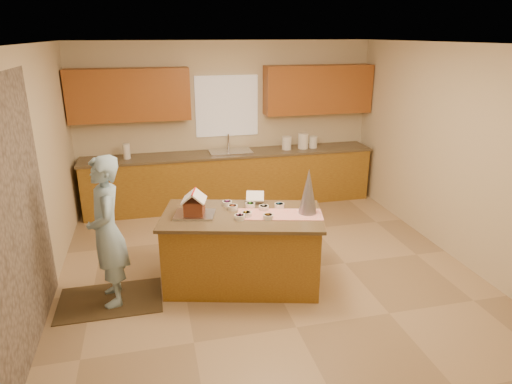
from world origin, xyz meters
TOP-DOWN VIEW (x-y plane):
  - floor at (0.00, 0.00)m, footprint 5.50×5.50m
  - ceiling at (0.00, 0.00)m, footprint 5.50×5.50m
  - wall_back at (0.00, 2.75)m, footprint 5.50×5.50m
  - wall_front at (0.00, -2.75)m, footprint 5.50×5.50m
  - wall_left at (-2.50, 0.00)m, footprint 5.50×5.50m
  - wall_right at (2.50, 0.00)m, footprint 5.50×5.50m
  - stone_accent at (-2.48, -0.80)m, footprint 0.00×2.50m
  - window_curtain at (0.00, 2.72)m, footprint 1.05×0.03m
  - back_counter_base at (0.00, 2.45)m, footprint 4.80×0.60m
  - back_counter_top at (0.00, 2.45)m, footprint 4.85×0.63m
  - upper_cabinet_left at (-1.55, 2.57)m, footprint 1.85×0.35m
  - upper_cabinet_right at (1.55, 2.57)m, footprint 1.85×0.35m
  - sink at (0.00, 2.45)m, footprint 0.70×0.45m
  - faucet at (0.00, 2.63)m, footprint 0.03×0.03m
  - island_base at (-0.35, -0.16)m, footprint 1.88×1.26m
  - island_top at (-0.35, -0.16)m, footprint 1.97×1.36m
  - table_runner at (0.06, -0.27)m, footprint 1.01×0.57m
  - baking_tray at (-0.87, -0.07)m, footprint 0.51×0.42m
  - cookbook at (-0.12, 0.16)m, footprint 0.24×0.21m
  - tinsel_tree at (0.38, -0.30)m, footprint 0.26×0.26m
  - rug at (-1.86, -0.19)m, footprint 1.11×0.73m
  - boy at (-1.81, -0.19)m, footprint 0.47×0.65m
  - canister_a at (0.98, 2.45)m, footprint 0.16×0.16m
  - canister_b at (1.28, 2.45)m, footprint 0.18×0.18m
  - canister_c at (1.46, 2.45)m, footprint 0.14×0.14m
  - paper_towel at (-1.67, 2.45)m, footprint 0.11×0.11m
  - gingerbread_house at (-0.87, -0.07)m, footprint 0.32×0.32m
  - candy_bowls at (-0.23, -0.11)m, footprint 0.69×0.63m

SIDE VIEW (x-z plane):
  - floor at x=0.00m, z-range 0.00..0.00m
  - rug at x=-1.86m, z-range 0.00..0.01m
  - island_base at x=-0.35m, z-range 0.00..0.84m
  - back_counter_base at x=0.00m, z-range 0.00..0.88m
  - boy at x=-1.81m, z-range 0.01..1.65m
  - island_top at x=-0.35m, z-range 0.84..0.88m
  - table_runner at x=0.06m, z-range 0.88..0.88m
  - baking_tray at x=-0.87m, z-range 0.88..0.90m
  - sink at x=0.00m, z-range 0.83..0.95m
  - back_counter_top at x=0.00m, z-range 0.88..0.92m
  - candy_bowls at x=-0.23m, z-range 0.88..0.93m
  - cookbook at x=-0.12m, z-range 0.92..1.01m
  - gingerbread_house at x=-0.87m, z-range 0.87..1.14m
  - canister_c at x=1.46m, z-range 0.92..1.12m
  - canister_a at x=0.98m, z-range 0.92..1.14m
  - paper_towel at x=-1.67m, z-range 0.92..1.16m
  - canister_b at x=1.28m, z-range 0.92..1.18m
  - faucet at x=0.00m, z-range 0.92..1.20m
  - tinsel_tree at x=0.38m, z-range 0.88..1.40m
  - stone_accent at x=-2.48m, z-range 0.00..2.50m
  - wall_back at x=0.00m, z-range 1.35..1.35m
  - wall_front at x=0.00m, z-range 1.35..1.35m
  - wall_left at x=-2.50m, z-range 1.35..1.35m
  - wall_right at x=2.50m, z-range 1.35..1.35m
  - window_curtain at x=0.00m, z-range 1.15..2.15m
  - upper_cabinet_left at x=-1.55m, z-range 1.50..2.30m
  - upper_cabinet_right at x=1.55m, z-range 1.50..2.30m
  - ceiling at x=0.00m, z-range 2.70..2.70m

